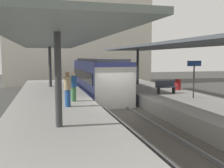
{
  "coord_description": "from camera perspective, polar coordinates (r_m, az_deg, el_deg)",
  "views": [
    {
      "loc": [
        -4.24,
        -13.86,
        3.43
      ],
      "look_at": [
        0.42,
        3.84,
        1.5
      ],
      "focal_mm": 41.18,
      "sensor_mm": 36.0,
      "label": 1
    }
  ],
  "objects": [
    {
      "name": "ground_plane",
      "position": [
        14.89,
        2.23,
        -7.29
      ],
      "size": [
        80.0,
        80.0,
        0.0
      ],
      "primitive_type": "plane",
      "color": "#383835"
    },
    {
      "name": "platform_left",
      "position": [
        14.17,
        -12.7,
        -6.05
      ],
      "size": [
        4.4,
        28.0,
        1.0
      ],
      "primitive_type": "cube",
      "color": "gray",
      "rests_on": "ground_plane"
    },
    {
      "name": "platform_right",
      "position": [
        16.29,
        15.17,
        -4.54
      ],
      "size": [
        4.4,
        28.0,
        1.0
      ],
      "primitive_type": "cube",
      "color": "gray",
      "rests_on": "ground_plane"
    },
    {
      "name": "track_ballast",
      "position": [
        14.87,
        2.23,
        -6.91
      ],
      "size": [
        3.2,
        28.0,
        0.2
      ],
      "primitive_type": "cube",
      "color": "#4C4742",
      "rests_on": "ground_plane"
    },
    {
      "name": "rail_near_side",
      "position": [
        14.64,
        -0.48,
        -6.43
      ],
      "size": [
        0.08,
        28.0,
        0.14
      ],
      "primitive_type": "cube",
      "color": "slate",
      "rests_on": "track_ballast"
    },
    {
      "name": "rail_far_side",
      "position": [
        15.06,
        4.87,
        -6.11
      ],
      "size": [
        0.08,
        28.0,
        0.14
      ],
      "primitive_type": "cube",
      "color": "slate",
      "rests_on": "track_ballast"
    },
    {
      "name": "commuter_train",
      "position": [
        21.15,
        -3.13,
        1.4
      ],
      "size": [
        2.78,
        10.93,
        3.1
      ],
      "color": "#38428C",
      "rests_on": "track_ballast"
    },
    {
      "name": "canopy_left",
      "position": [
        15.29,
        -13.23,
        9.16
      ],
      "size": [
        4.18,
        21.0,
        3.43
      ],
      "color": "#333335",
      "rests_on": "platform_left"
    },
    {
      "name": "canopy_right",
      "position": [
        17.26,
        13.17,
        8.17
      ],
      "size": [
        4.18,
        21.0,
        3.24
      ],
      "color": "#333335",
      "rests_on": "platform_right"
    },
    {
      "name": "platform_bench",
      "position": [
        17.5,
        11.85,
        -0.55
      ],
      "size": [
        1.4,
        0.41,
        0.86
      ],
      "color": "black",
      "rests_on": "platform_right"
    },
    {
      "name": "platform_sign",
      "position": [
        15.94,
        17.76,
        2.84
      ],
      "size": [
        0.9,
        0.08,
        2.21
      ],
      "color": "#262628",
      "rests_on": "platform_right"
    },
    {
      "name": "litter_bin",
      "position": [
        19.62,
        14.42,
        -0.1
      ],
      "size": [
        0.44,
        0.44,
        0.8
      ],
      "primitive_type": "cylinder",
      "color": "maroon",
      "rests_on": "platform_right"
    },
    {
      "name": "passenger_near_bench",
      "position": [
        14.21,
        -8.55,
        -0.5
      ],
      "size": [
        0.36,
        0.36,
        1.61
      ],
      "color": "#386B3D",
      "rests_on": "platform_left"
    },
    {
      "name": "passenger_mid_platform",
      "position": [
        12.68,
        -9.84,
        -1.0
      ],
      "size": [
        0.36,
        0.36,
        1.73
      ],
      "color": "navy",
      "rests_on": "platform_left"
    },
    {
      "name": "station_building_backdrop",
      "position": [
        34.2,
        -7.47,
        9.44
      ],
      "size": [
        18.0,
        6.0,
        11.0
      ],
      "primitive_type": "cube",
      "color": "beige",
      "rests_on": "ground_plane"
    }
  ]
}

